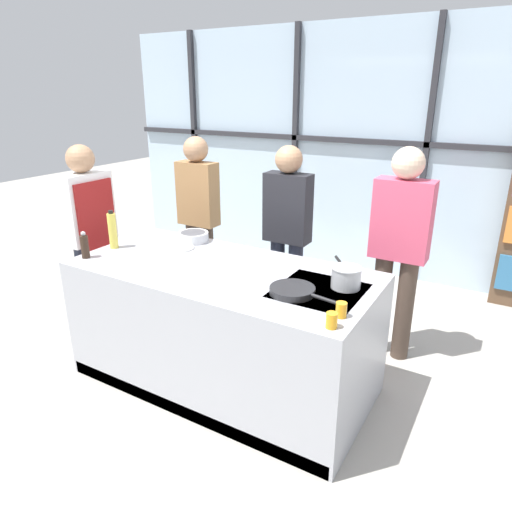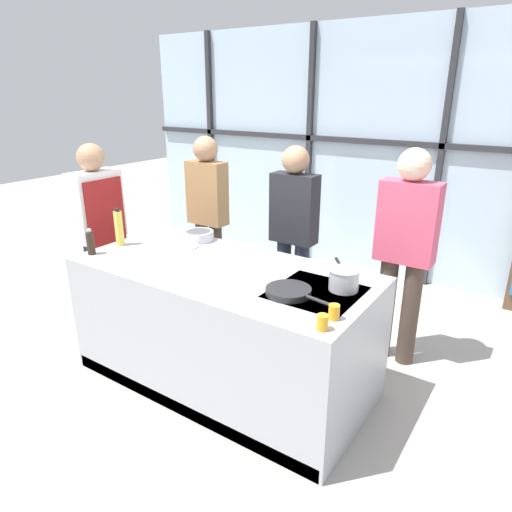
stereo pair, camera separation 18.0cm
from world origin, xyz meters
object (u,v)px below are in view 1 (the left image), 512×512
object	(u,v)px
chef	(90,230)
white_plate	(180,248)
saucepan	(346,277)
juice_glass_far	(341,310)
spectator_center_right	(399,243)
frying_pan	(293,290)
juice_glass_near	(332,320)
pepper_grinder	(85,246)
spectator_far_left	(199,211)
mixing_bowl	(193,236)
oil_bottle	(113,230)
spectator_center_left	(287,227)

from	to	relation	value
chef	white_plate	distance (m)	0.95
saucepan	juice_glass_far	size ratio (longest dim) A/B	3.65
spectator_center_right	frying_pan	size ratio (longest dim) A/B	3.40
juice_glass_near	juice_glass_far	size ratio (longest dim) A/B	1.00
spectator_center_right	pepper_grinder	bearing A→B (deg)	34.59
spectator_far_left	juice_glass_far	distance (m)	2.32
chef	juice_glass_near	xyz separation A→B (m)	(2.44, -0.52, 0.02)
spectator_far_left	spectator_center_right	world-z (taller)	spectator_center_right
mixing_bowl	spectator_far_left	bearing A→B (deg)	124.02
frying_pan	juice_glass_far	bearing A→B (deg)	-21.17
oil_bottle	pepper_grinder	xyz separation A→B (m)	(-0.01, -0.27, -0.05)
spectator_far_left	oil_bottle	xyz separation A→B (m)	(-0.01, -1.08, 0.08)
spectator_center_left	saucepan	distance (m)	1.23
white_plate	oil_bottle	world-z (taller)	oil_bottle
chef	oil_bottle	distance (m)	0.54
chef	pepper_grinder	bearing A→B (deg)	46.87
saucepan	pepper_grinder	bearing A→B (deg)	-165.97
mixing_bowl	spectator_center_right	bearing A→B (deg)	22.83
spectator_center_left	mixing_bowl	bearing A→B (deg)	49.63
mixing_bowl	oil_bottle	xyz separation A→B (m)	(-0.44, -0.44, 0.10)
saucepan	mixing_bowl	bearing A→B (deg)	169.80
saucepan	pepper_grinder	world-z (taller)	pepper_grinder
chef	spectator_far_left	world-z (taller)	spectator_far_left
saucepan	spectator_center_right	bearing A→B (deg)	82.97
spectator_center_right	oil_bottle	xyz separation A→B (m)	(-1.94, -1.08, 0.08)
spectator_center_right	mixing_bowl	distance (m)	1.63
spectator_far_left	saucepan	distance (m)	2.03
juice_glass_near	spectator_far_left	bearing A→B (deg)	143.88
spectator_center_right	juice_glass_near	size ratio (longest dim) A/B	19.96
juice_glass_far	spectator_far_left	bearing A→B (deg)	146.67
chef	frying_pan	size ratio (longest dim) A/B	3.33
frying_pan	pepper_grinder	size ratio (longest dim) A/B	2.46
juice_glass_near	oil_bottle	bearing A→B (deg)	170.16
spectator_center_right	oil_bottle	distance (m)	2.22
spectator_center_right	mixing_bowl	bearing A→B (deg)	22.83
saucepan	juice_glass_far	distance (m)	0.41
chef	juice_glass_far	size ratio (longest dim) A/B	19.53
white_plate	juice_glass_near	xyz separation A→B (m)	(1.49, -0.58, 0.04)
oil_bottle	juice_glass_far	bearing A→B (deg)	-5.80
spectator_center_right	saucepan	xyz separation A→B (m)	(-0.11, -0.88, 0.01)
spectator_center_left	pepper_grinder	xyz separation A→B (m)	(-0.98, -1.34, 0.05)
mixing_bowl	juice_glass_far	world-z (taller)	juice_glass_far
chef	frying_pan	world-z (taller)	chef
spectator_far_left	juice_glass_far	bearing A→B (deg)	146.67
white_plate	juice_glass_near	size ratio (longest dim) A/B	2.60
chef	spectator_center_left	xyz separation A→B (m)	(1.47, 0.89, 0.01)
spectator_center_left	frying_pan	distance (m)	1.29
chef	oil_bottle	bearing A→B (deg)	69.45
spectator_center_right	pepper_grinder	size ratio (longest dim) A/B	8.36
mixing_bowl	oil_bottle	size ratio (longest dim) A/B	0.82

